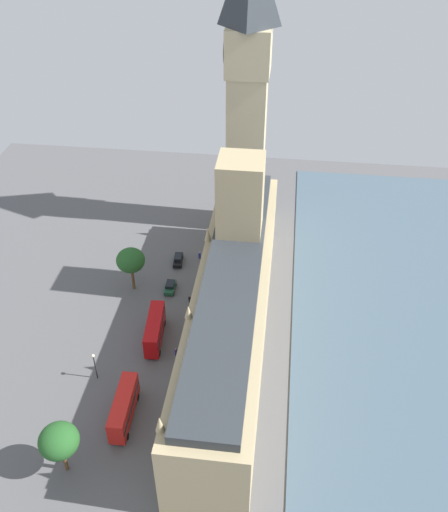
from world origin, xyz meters
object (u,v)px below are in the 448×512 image
plane_tree_corner (59,441)px  street_lamp_leading (94,362)px  parliament_building (233,298)px  car_dark_green_by_river_gate (170,287)px  pedestrian_midblock (200,255)px  double_decker_bus_kerbside (124,407)px  plane_tree_trailing (131,260)px  pedestrian_far_end (190,299)px  clock_tower (247,89)px  pedestrian_under_trees (176,352)px  double_decker_bus_opposite_hall (155,329)px  car_black_near_tower (178,259)px

plane_tree_corner → street_lamp_leading: plane_tree_corner is taller
parliament_building → car_dark_green_by_river_gate: parliament_building is taller
parliament_building → pedestrian_midblock: bearing=-66.4°
parliament_building → pedestrian_midblock: parliament_building is taller
double_decker_bus_kerbside → plane_tree_trailing: plane_tree_trailing is taller
car_dark_green_by_river_gate → pedestrian_far_end: size_ratio=2.54×
pedestrian_midblock → plane_tree_corner: plane_tree_corner is taller
pedestrian_far_end → pedestrian_midblock: bearing=45.9°
clock_tower → car_dark_green_by_river_gate: (12.38, 25.76, -31.30)m
plane_tree_corner → parliament_building: bearing=-124.9°
pedestrian_far_end → pedestrian_under_trees: size_ratio=1.04×
clock_tower → street_lamp_leading: (20.08, 49.37, -28.15)m
clock_tower → plane_tree_trailing: 41.25m
double_decker_bus_opposite_hall → pedestrian_far_end: size_ratio=6.50×
pedestrian_under_trees → plane_tree_corner: (11.40, 23.46, 6.04)m
street_lamp_leading → car_black_near_tower: bearing=-103.1°
car_dark_green_by_river_gate → plane_tree_trailing: plane_tree_trailing is taller
clock_tower → car_dark_green_by_river_gate: bearing=64.3°
plane_tree_trailing → street_lamp_leading: bearing=89.2°
car_dark_green_by_river_gate → pedestrian_under_trees: (-4.42, 16.88, -0.17)m
car_black_near_tower → car_dark_green_by_river_gate: bearing=86.2°
pedestrian_midblock → clock_tower: bearing=-68.1°
double_decker_bus_opposite_hall → parliament_building: bearing=7.5°
car_dark_green_by_river_gate → double_decker_bus_kerbside: (0.94, 30.81, 1.75)m
clock_tower → pedestrian_midblock: size_ratio=37.31×
plane_tree_corner → street_lamp_leading: size_ratio=1.61×
double_decker_bus_kerbside → parliament_building: bearing=-127.7°
pedestrian_far_end → parliament_building: bearing=-84.9°
parliament_building → pedestrian_under_trees: bearing=33.7°
clock_tower → street_lamp_leading: bearing=67.9°
clock_tower → car_dark_green_by_river_gate: 42.39m
pedestrian_midblock → plane_tree_trailing: size_ratio=0.18×
clock_tower → double_decker_bus_kerbside: clock_tower is taller
parliament_building → plane_tree_corner: size_ratio=7.27×
pedestrian_midblock → street_lamp_leading: (11.89, 34.64, 3.29)m
pedestrian_under_trees → street_lamp_leading: size_ratio=0.28×
pedestrian_far_end → street_lamp_leading: 24.10m
double_decker_bus_kerbside → clock_tower: bearing=-104.9°
parliament_building → street_lamp_leading: parliament_building is taller
car_dark_green_by_river_gate → pedestrian_far_end: (-4.46, 3.06, -0.15)m
car_dark_green_by_river_gate → double_decker_bus_opposite_hall: bearing=88.7°
clock_tower → double_decker_bus_opposite_hall: size_ratio=5.82×
double_decker_bus_kerbside → street_lamp_leading: bearing=-48.5°
parliament_building → street_lamp_leading: size_ratio=11.69×
parliament_building → pedestrian_under_trees: (9.26, 6.18, -8.13)m
pedestrian_far_end → plane_tree_corner: plane_tree_corner is taller
clock_tower → car_dark_green_by_river_gate: size_ratio=14.89×
parliament_building → double_decker_bus_kerbside: bearing=54.0°
double_decker_bus_opposite_hall → pedestrian_midblock: double_decker_bus_opposite_hall is taller
double_decker_bus_kerbside → plane_tree_trailing: (6.43, -30.50, 4.42)m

